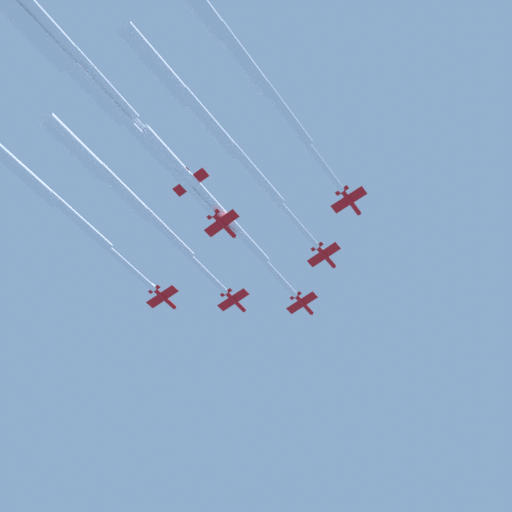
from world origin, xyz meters
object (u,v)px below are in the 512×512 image
object	(u,v)px
jet_port_mid	(20,171)
jet_starboard_outer	(41,18)
jet_port_inner	(122,192)
jet_starboard_inner	(207,121)
jet_starboard_mid	(241,58)
jet_port_outer	(89,87)
jet_lead	(207,200)

from	to	relation	value
jet_port_mid	jet_starboard_outer	distance (m)	35.19
jet_port_inner	jet_starboard_inner	xyz separation A→B (m)	(25.71, -5.12, 1.65)
jet_port_mid	jet_starboard_mid	world-z (taller)	jet_starboard_mid
jet_port_outer	jet_starboard_outer	distance (m)	15.15
jet_port_outer	jet_lead	bearing A→B (deg)	86.30
jet_port_mid	jet_starboard_mid	xyz separation A→B (m)	(53.69, 3.00, 3.25)
jet_starboard_mid	jet_port_inner	bearing A→B (deg)	160.81
jet_starboard_inner	jet_starboard_outer	bearing A→B (deg)	-111.46
jet_lead	jet_port_outer	bearing A→B (deg)	-93.70
jet_lead	jet_port_mid	distance (m)	40.77
jet_port_inner	jet_starboard_mid	size ratio (longest dim) A/B	1.00
jet_port_inner	jet_port_outer	size ratio (longest dim) A/B	0.99
jet_lead	jet_starboard_inner	size ratio (longest dim) A/B	0.90
jet_starboard_inner	jet_starboard_mid	xyz separation A→B (m)	(13.69, -8.60, 0.23)
jet_port_inner	jet_port_mid	distance (m)	22.03
jet_lead	jet_starboard_mid	size ratio (longest dim) A/B	0.98
jet_lead	jet_port_mid	world-z (taller)	jet_lead
jet_starboard_inner	jet_port_outer	size ratio (longest dim) A/B	1.08
jet_port_mid	jet_starboard_outer	world-z (taller)	jet_starboard_outer
jet_starboard_inner	jet_starboard_mid	distance (m)	16.17
jet_starboard_mid	jet_starboard_outer	distance (m)	37.85
jet_port_inner	jet_port_mid	world-z (taller)	jet_port_inner
jet_starboard_mid	jet_starboard_inner	bearing A→B (deg)	147.87
jet_lead	jet_starboard_mid	bearing A→B (deg)	-45.93
jet_lead	jet_port_inner	bearing A→B (deg)	-138.16
jet_starboard_outer	jet_starboard_mid	bearing A→B (deg)	43.72
jet_starboard_inner	jet_port_mid	size ratio (longest dim) A/B	0.98
jet_port_mid	jet_port_outer	distance (m)	27.14
jet_port_mid	jet_starboard_mid	size ratio (longest dim) A/B	1.11
jet_starboard_mid	jet_port_outer	size ratio (longest dim) A/B	0.99
jet_port_mid	jet_starboard_outer	size ratio (longest dim) A/B	1.04
jet_starboard_inner	jet_starboard_outer	xyz separation A→B (m)	(-13.66, -34.76, -0.15)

